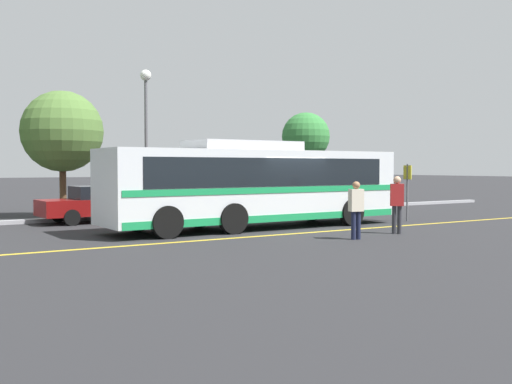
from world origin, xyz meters
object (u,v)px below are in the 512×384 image
(pedestrian_1, at_px, (397,201))
(tree_0, at_px, (62,132))
(parked_car_1, at_px, (102,204))
(bus_stop_sign, at_px, (407,185))
(tree_1, at_px, (306,137))
(transit_bus, at_px, (256,184))
(street_lamp, at_px, (146,113))
(pedestrian_0, at_px, (356,206))

(pedestrian_1, xyz_separation_m, tree_0, (-7.50, 12.16, 2.59))
(parked_car_1, distance_m, tree_0, 4.25)
(tree_0, bearing_deg, bus_stop_sign, -39.39)
(bus_stop_sign, relative_size, tree_1, 0.43)
(transit_bus, bearing_deg, bus_stop_sign, 80.88)
(transit_bus, relative_size, tree_1, 2.13)
(street_lamp, relative_size, tree_1, 1.19)
(pedestrian_0, bearing_deg, street_lamp, 110.69)
(pedestrian_0, height_order, bus_stop_sign, bus_stop_sign)
(parked_car_1, relative_size, pedestrian_1, 2.65)
(transit_bus, bearing_deg, tree_1, 135.28)
(bus_stop_sign, bearing_deg, pedestrian_1, -51.01)
(pedestrian_0, xyz_separation_m, tree_0, (-5.36, 12.60, 2.68))
(pedestrian_0, height_order, tree_1, tree_1)
(parked_car_1, xyz_separation_m, bus_stop_sign, (10.37, -6.17, 0.72))
(bus_stop_sign, bearing_deg, street_lamp, -135.64)
(tree_1, bearing_deg, bus_stop_sign, -106.85)
(pedestrian_1, xyz_separation_m, bus_stop_sign, (3.63, 3.02, 0.37))
(bus_stop_sign, relative_size, tree_0, 0.42)
(parked_car_1, xyz_separation_m, pedestrian_0, (4.60, -9.63, 0.27))
(parked_car_1, bearing_deg, street_lamp, 120.92)
(tree_1, bearing_deg, transit_bus, -133.98)
(bus_stop_sign, xyz_separation_m, tree_0, (-11.13, 9.14, 2.23))
(pedestrian_0, bearing_deg, tree_0, 123.25)
(bus_stop_sign, distance_m, tree_0, 14.57)
(pedestrian_1, xyz_separation_m, tree_1, (7.04, 14.27, 2.84))
(tree_0, bearing_deg, tree_1, 8.27)
(bus_stop_sign, distance_m, tree_1, 12.01)
(pedestrian_0, xyz_separation_m, bus_stop_sign, (5.77, 3.46, 0.45))
(street_lamp, bearing_deg, parked_car_1, -146.46)
(pedestrian_0, height_order, street_lamp, street_lamp)
(transit_bus, distance_m, street_lamp, 7.59)
(pedestrian_1, bearing_deg, street_lamp, 150.13)
(pedestrian_0, xyz_separation_m, street_lamp, (-2.09, 11.30, 3.52))
(pedestrian_1, xyz_separation_m, street_lamp, (-4.23, 10.85, 3.44))
(parked_car_1, distance_m, tree_1, 15.03)
(transit_bus, bearing_deg, pedestrian_0, 8.89)
(parked_car_1, height_order, tree_0, tree_0)
(pedestrian_0, bearing_deg, bus_stop_sign, 41.19)
(tree_1, bearing_deg, pedestrian_0, -121.95)
(pedestrian_1, relative_size, bus_stop_sign, 0.82)
(street_lamp, height_order, tree_0, street_lamp)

